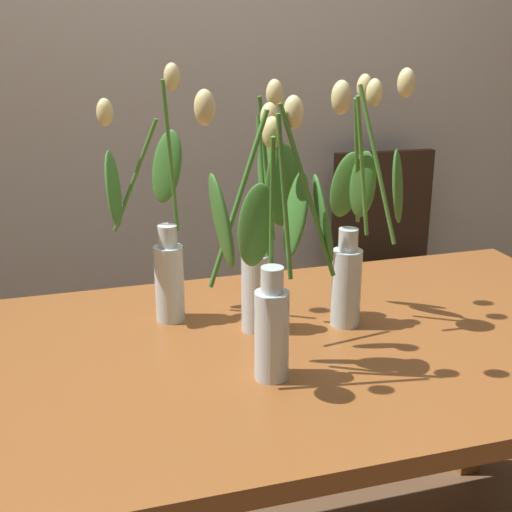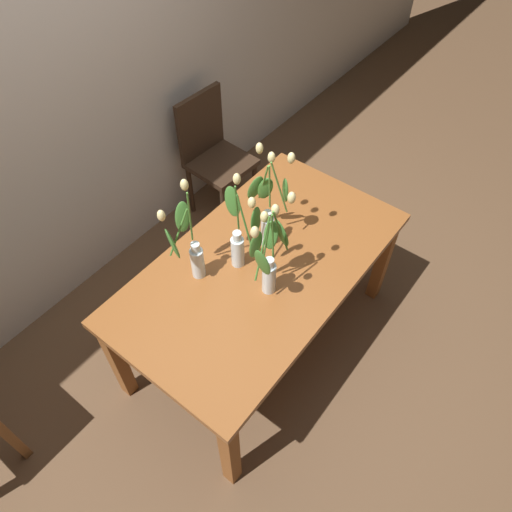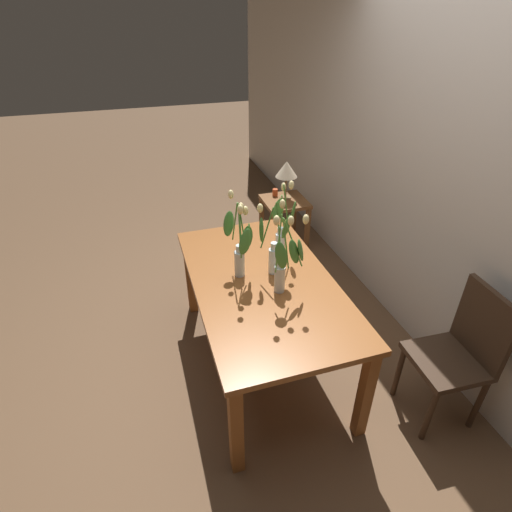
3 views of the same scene
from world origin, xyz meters
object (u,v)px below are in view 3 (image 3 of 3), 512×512
at_px(dining_table, 263,291).
at_px(tulip_vase_0, 282,232).
at_px(tulip_vase_1, 241,246).
at_px(dining_chair, 461,350).
at_px(tulip_vase_2, 274,249).
at_px(side_table, 284,210).
at_px(tulip_vase_3, 285,265).
at_px(pillar_candle, 275,192).
at_px(table_lamp, 287,170).

xyz_separation_m(dining_table, tulip_vase_0, (-0.26, 0.22, 0.28)).
relative_size(dining_table, tulip_vase_0, 2.76).
bearing_deg(tulip_vase_1, dining_chair, 53.17).
xyz_separation_m(tulip_vase_2, side_table, (-1.47, 0.65, -0.50)).
xyz_separation_m(tulip_vase_3, dining_chair, (0.58, 0.92, -0.43)).
relative_size(tulip_vase_0, side_table, 1.06).
bearing_deg(dining_chair, dining_table, -126.55).
xyz_separation_m(dining_table, tulip_vase_2, (-0.06, 0.09, 0.28)).
bearing_deg(tulip_vase_0, side_table, 157.80).
distance_m(tulip_vase_1, side_table, 1.75).
bearing_deg(tulip_vase_2, tulip_vase_1, -101.09).
distance_m(tulip_vase_1, tulip_vase_3, 0.33).
height_order(tulip_vase_2, side_table, tulip_vase_2).
bearing_deg(dining_chair, side_table, -173.35).
relative_size(dining_table, tulip_vase_1, 2.81).
distance_m(dining_chair, side_table, 2.29).
bearing_deg(tulip_vase_3, tulip_vase_2, 177.71).
bearing_deg(pillar_candle, tulip_vase_0, -18.07).
distance_m(tulip_vase_3, side_table, 1.89).
relative_size(tulip_vase_0, tulip_vase_2, 1.05).
bearing_deg(tulip_vase_2, tulip_vase_0, 146.63).
distance_m(dining_chair, pillar_candle, 2.43).
xyz_separation_m(tulip_vase_1, side_table, (-1.43, 0.86, -0.54)).
height_order(dining_table, tulip_vase_3, tulip_vase_3).
height_order(tulip_vase_0, dining_chair, tulip_vase_0).
bearing_deg(side_table, tulip_vase_2, -23.87).
bearing_deg(tulip_vase_1, tulip_vase_0, 115.22).
xyz_separation_m(dining_chair, pillar_candle, (-2.40, -0.32, 0.06)).
relative_size(tulip_vase_1, tulip_vase_2, 1.03).
bearing_deg(tulip_vase_2, dining_chair, 48.80).
distance_m(dining_table, tulip_vase_0, 0.44).
distance_m(tulip_vase_2, side_table, 1.68).
distance_m(tulip_vase_0, side_table, 1.45).
xyz_separation_m(tulip_vase_2, table_lamp, (-1.51, 0.67, -0.08)).
xyz_separation_m(dining_table, table_lamp, (-1.56, 0.76, 0.21)).
bearing_deg(tulip_vase_3, side_table, 158.69).
relative_size(side_table, table_lamp, 1.38).
relative_size(dining_table, table_lamp, 4.02).
relative_size(table_lamp, pillar_candle, 5.31).
relative_size(tulip_vase_0, table_lamp, 1.46).
distance_m(dining_table, table_lamp, 1.75).
xyz_separation_m(dining_chair, side_table, (-2.27, -0.26, -0.09)).
xyz_separation_m(dining_table, side_table, (-1.53, 0.74, -0.22)).
height_order(dining_table, tulip_vase_1, tulip_vase_1).
bearing_deg(tulip_vase_3, pillar_candle, 161.81).
bearing_deg(tulip_vase_1, side_table, 148.95).
relative_size(tulip_vase_3, dining_chair, 0.62).
bearing_deg(pillar_candle, dining_table, -22.27).
distance_m(tulip_vase_1, table_lamp, 1.71).
bearing_deg(side_table, dining_chair, 6.65).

